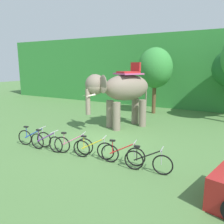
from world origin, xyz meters
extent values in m
plane|color=#4C753D|center=(0.00, 0.00, 0.00)|extent=(80.00, 80.00, 0.00)
cube|color=#338438|center=(0.00, 13.29, 3.12)|extent=(36.00, 6.00, 6.23)
cylinder|color=brown|center=(0.11, 7.70, 1.04)|extent=(0.28, 0.28, 2.09)
ellipsoid|color=#338438|center=(0.11, 7.70, 3.42)|extent=(2.55, 2.55, 2.96)
ellipsoid|color=gray|center=(-0.01, 3.15, 2.35)|extent=(2.71, 3.20, 1.50)
cylinder|color=gray|center=(-0.15, 2.18, 0.80)|extent=(0.44, 0.44, 1.60)
cylinder|color=gray|center=(-0.80, 2.58, 0.80)|extent=(0.44, 0.44, 1.60)
cylinder|color=gray|center=(0.79, 3.71, 0.80)|extent=(0.44, 0.44, 1.60)
cylinder|color=gray|center=(0.14, 4.12, 0.80)|extent=(0.44, 0.44, 1.60)
ellipsoid|color=gray|center=(-1.05, 1.44, 2.60)|extent=(1.43, 1.46, 1.10)
ellipsoid|color=gray|center=(-0.44, 1.25, 2.65)|extent=(0.80, 0.58, 0.96)
ellipsoid|color=gray|center=(-1.50, 1.90, 2.65)|extent=(0.80, 0.58, 0.96)
cylinder|color=gray|center=(-1.29, 1.06, 1.70)|extent=(0.26, 0.26, 1.40)
cone|color=beige|center=(-1.07, 0.99, 2.05)|extent=(0.40, 0.54, 0.21)
cone|color=beige|center=(-1.45, 1.22, 2.05)|extent=(0.40, 0.54, 0.21)
cube|color=#BF4C8C|center=(0.05, 3.23, 3.13)|extent=(1.81, 1.80, 0.08)
cube|color=#B22323|center=(0.05, 3.23, 3.22)|extent=(1.34, 1.41, 0.10)
cube|color=#B22323|center=(0.31, 3.66, 3.50)|extent=(0.82, 0.56, 0.56)
cylinder|color=gray|center=(0.74, 4.36, 1.90)|extent=(0.08, 0.08, 0.90)
torus|color=black|center=(-2.65, -2.04, 0.36)|extent=(0.70, 0.20, 0.71)
torus|color=black|center=(-1.67, -1.83, 0.36)|extent=(0.70, 0.20, 0.71)
cylinder|color=blue|center=(-2.18, -1.94, 0.60)|extent=(0.96, 0.25, 0.54)
cylinder|color=blue|center=(-2.55, -2.02, 0.61)|extent=(0.03, 0.03, 0.52)
cube|color=black|center=(-2.55, -2.02, 0.88)|extent=(0.22, 0.14, 0.06)
cylinder|color=#9E9EA3|center=(-1.72, -1.84, 0.64)|extent=(0.03, 0.03, 0.55)
cylinder|color=#9E9EA3|center=(-1.72, -1.84, 0.91)|extent=(0.14, 0.51, 0.03)
torus|color=black|center=(-1.76, -2.13, 0.36)|extent=(0.71, 0.10, 0.71)
torus|color=black|center=(-0.76, -2.05, 0.36)|extent=(0.71, 0.10, 0.71)
cylinder|color=purple|center=(-1.29, -2.09, 0.60)|extent=(0.97, 0.12, 0.54)
cylinder|color=purple|center=(-1.66, -2.12, 0.61)|extent=(0.03, 0.03, 0.52)
cube|color=black|center=(-1.66, -2.12, 0.88)|extent=(0.21, 0.11, 0.06)
cylinder|color=#9E9EA3|center=(-0.81, -2.06, 0.64)|extent=(0.03, 0.03, 0.55)
cylinder|color=#9E9EA3|center=(-0.81, -2.06, 0.91)|extent=(0.07, 0.52, 0.03)
torus|color=black|center=(-0.51, -1.95, 0.36)|extent=(0.69, 0.26, 0.71)
torus|color=black|center=(0.44, -1.65, 0.36)|extent=(0.69, 0.26, 0.71)
cylinder|color=pink|center=(-0.06, -1.81, 0.60)|extent=(0.94, 0.33, 0.54)
cylinder|color=pink|center=(-0.41, -1.92, 0.61)|extent=(0.03, 0.03, 0.52)
cube|color=black|center=(-0.41, -1.92, 0.88)|extent=(0.22, 0.16, 0.06)
cylinder|color=#9E9EA3|center=(0.40, -1.67, 0.64)|extent=(0.03, 0.03, 0.55)
cylinder|color=#9E9EA3|center=(0.40, -1.67, 0.91)|extent=(0.19, 0.51, 0.03)
torus|color=black|center=(0.47, -1.91, 0.36)|extent=(0.70, 0.21, 0.71)
torus|color=black|center=(1.45, -1.68, 0.36)|extent=(0.70, 0.21, 0.71)
cylinder|color=yellow|center=(0.94, -1.80, 0.60)|extent=(0.95, 0.27, 0.54)
cylinder|color=yellow|center=(0.57, -1.89, 0.61)|extent=(0.03, 0.03, 0.52)
cube|color=black|center=(0.57, -1.89, 0.88)|extent=(0.22, 0.14, 0.06)
cylinder|color=#9E9EA3|center=(1.40, -1.69, 0.64)|extent=(0.03, 0.03, 0.55)
cylinder|color=#9E9EA3|center=(1.40, -1.69, 0.91)|extent=(0.15, 0.51, 0.03)
torus|color=black|center=(1.71, -1.79, 0.36)|extent=(0.71, 0.17, 0.71)
torus|color=black|center=(2.69, -1.62, 0.36)|extent=(0.71, 0.17, 0.71)
cylinder|color=red|center=(2.18, -1.71, 0.60)|extent=(0.96, 0.21, 0.54)
cylinder|color=red|center=(1.81, -1.78, 0.61)|extent=(0.03, 0.03, 0.52)
cube|color=black|center=(1.81, -1.78, 0.88)|extent=(0.21, 0.13, 0.06)
cylinder|color=#9E9EA3|center=(2.65, -1.63, 0.64)|extent=(0.03, 0.03, 0.55)
cylinder|color=#9E9EA3|center=(2.65, -1.63, 0.91)|extent=(0.12, 0.52, 0.03)
torus|color=black|center=(2.76, -1.93, 0.36)|extent=(0.71, 0.13, 0.71)
torus|color=black|center=(3.75, -1.82, 0.36)|extent=(0.71, 0.13, 0.71)
cylinder|color=black|center=(3.23, -1.87, 0.60)|extent=(0.97, 0.15, 0.54)
cylinder|color=black|center=(2.85, -1.91, 0.61)|extent=(0.03, 0.03, 0.52)
cube|color=black|center=(2.85, -1.91, 0.88)|extent=(0.21, 0.12, 0.06)
cylinder|color=#9E9EA3|center=(3.70, -1.82, 0.64)|extent=(0.03, 0.03, 0.55)
cylinder|color=#9E9EA3|center=(3.70, -1.82, 0.91)|extent=(0.09, 0.52, 0.03)
camera|label=1|loc=(5.77, -8.84, 3.62)|focal=36.71mm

